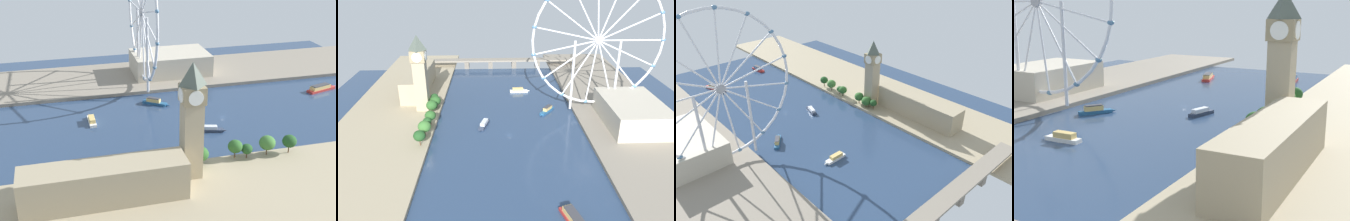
{
  "view_description": "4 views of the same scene",
  "coord_description": "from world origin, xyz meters",
  "views": [
    {
      "loc": [
        -315.32,
        128.36,
        154.19
      ],
      "look_at": [
        -20.12,
        51.2,
        20.05
      ],
      "focal_mm": 48.59,
      "sensor_mm": 36.0,
      "label": 1
    },
    {
      "loc": [
        -13.46,
        -259.44,
        139.43
      ],
      "look_at": [
        -1.57,
        31.23,
        9.56
      ],
      "focal_mm": 36.23,
      "sensor_mm": 36.0,
      "label": 2
    },
    {
      "loc": [
        171.47,
        287.81,
        179.54
      ],
      "look_at": [
        -23.87,
        71.51,
        21.95
      ],
      "focal_mm": 35.74,
      "sensor_mm": 36.0,
      "label": 3
    },
    {
      "loc": [
        -146.77,
        278.97,
        70.52
      ],
      "look_at": [
        -18.4,
        37.53,
        6.47
      ],
      "focal_mm": 49.51,
      "sensor_mm": 36.0,
      "label": 4
    }
  ],
  "objects": [
    {
      "name": "ground_plane",
      "position": [
        0.0,
        0.0,
        0.0
      ],
      "size": [
        391.87,
        391.87,
        0.0
      ],
      "primitive_type": "plane",
      "color": "navy"
    },
    {
      "name": "riverbank_left",
      "position": [
        -110.94,
        0.0,
        1.5
      ],
      "size": [
        90.0,
        520.0,
        3.0
      ],
      "primitive_type": "cube",
      "color": "tan",
      "rests_on": "ground_plane"
    },
    {
      "name": "riverbank_right",
      "position": [
        110.94,
        0.0,
        1.5
      ],
      "size": [
        90.0,
        520.0,
        3.0
      ],
      "primitive_type": "cube",
      "color": "gray",
      "rests_on": "ground_plane"
    },
    {
      "name": "clock_tower",
      "position": [
        -82.88,
        52.94,
        41.46
      ],
      "size": [
        14.66,
        14.66,
        73.74
      ],
      "color": "tan",
      "rests_on": "riverbank_left"
    },
    {
      "name": "parliament_block",
      "position": [
        -96.82,
        107.98,
        14.47
      ],
      "size": [
        22.0,
        94.07,
        22.93
      ],
      "primitive_type": "cube",
      "color": "tan",
      "rests_on": "riverbank_left"
    },
    {
      "name": "tree_row_embankment",
      "position": [
        -71.78,
        23.74,
        11.2
      ],
      "size": [
        12.97,
        94.03,
        13.93
      ],
      "color": "#513823",
      "rests_on": "riverbank_left"
    },
    {
      "name": "ferris_wheel",
      "position": [
        84.49,
        48.2,
        70.49
      ],
      "size": [
        125.6,
        3.2,
        130.47
      ],
      "color": "silver",
      "rests_on": "riverbank_right"
    },
    {
      "name": "riverside_hall",
      "position": [
        111.62,
        14.63,
        13.46
      ],
      "size": [
        49.64,
        75.81,
        20.93
      ],
      "primitive_type": "cube",
      "color": "#BCB29E",
      "rests_on": "riverbank_right"
    },
    {
      "name": "river_bridge",
      "position": [
        0.0,
        203.28,
        8.59
      ],
      "size": [
        203.87,
        14.11,
        11.53
      ],
      "color": "gray",
      "rests_on": "ground_plane"
    },
    {
      "name": "tour_boat_0",
      "position": [
        16.08,
        104.37,
        2.09
      ],
      "size": [
        23.69,
        5.85,
        5.15
      ],
      "rotation": [
        0.0,
        0.0,
        0.03
      ],
      "color": "white",
      "rests_on": "ground_plane"
    },
    {
      "name": "tour_boat_2",
      "position": [
        39.94,
        47.34,
        2.3
      ],
      "size": [
        17.95,
        22.35,
        5.86
      ],
      "rotation": [
        0.0,
        0.0,
        4.07
      ],
      "color": "#235684",
      "rests_on": "ground_plane"
    },
    {
      "name": "tour_boat_4",
      "position": [
        -22.34,
        18.39,
        1.92
      ],
      "size": [
        10.22,
        22.96,
        4.63
      ],
      "rotation": [
        0.0,
        0.0,
        4.43
      ],
      "color": "#2D384C",
      "rests_on": "ground_plane"
    }
  ]
}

